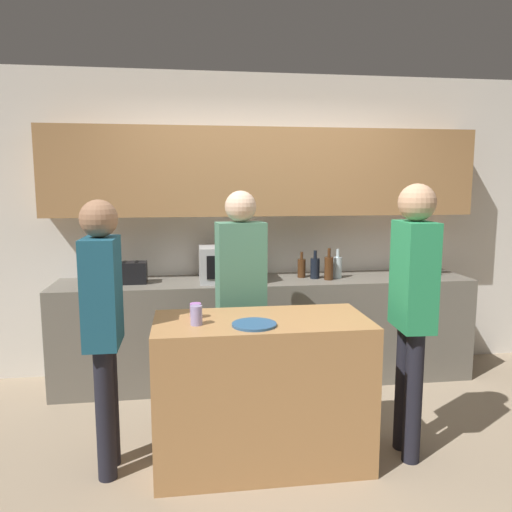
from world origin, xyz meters
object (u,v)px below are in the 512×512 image
at_px(cup_0, 196,315).
at_px(person_right, 241,286).
at_px(person_left, 103,315).
at_px(plate_on_island, 254,324).
at_px(bottle_0, 302,268).
at_px(microwave, 230,263).
at_px(bottle_3, 338,267).
at_px(person_center, 413,297).
at_px(bottle_2, 329,268).
at_px(toaster, 131,273).
at_px(potted_plant, 431,254).
at_px(bottle_1, 315,268).
at_px(cup_1, 196,311).

xyz_separation_m(cup_0, person_right, (0.33, 0.65, 0.03)).
bearing_deg(person_left, plate_on_island, 80.92).
bearing_deg(bottle_0, microwave, -174.17).
height_order(microwave, plate_on_island, microwave).
bearing_deg(microwave, bottle_3, -0.32).
height_order(microwave, person_center, person_center).
relative_size(bottle_2, plate_on_island, 1.06).
height_order(person_left, person_center, person_center).
relative_size(cup_0, person_right, 0.07).
distance_m(toaster, bottle_2, 1.68).
bearing_deg(person_right, person_left, 26.90).
distance_m(person_center, person_right, 1.18).
distance_m(bottle_3, person_right, 1.18).
distance_m(potted_plant, person_left, 2.98).
relative_size(bottle_1, bottle_3, 0.96).
distance_m(bottle_2, person_right, 1.06).
xyz_separation_m(bottle_3, person_left, (-1.80, -1.29, -0.03)).
height_order(potted_plant, plate_on_island, potted_plant).
bearing_deg(person_center, plate_on_island, 98.21).
relative_size(potted_plant, plate_on_island, 1.52).
bearing_deg(toaster, bottle_1, 0.07).
xyz_separation_m(bottle_2, cup_1, (-1.17, -1.15, -0.05)).
xyz_separation_m(potted_plant, plate_on_island, (-1.81, -1.44, -0.18)).
relative_size(toaster, person_right, 0.15).
distance_m(potted_plant, plate_on_island, 2.32).
distance_m(microwave, cup_1, 1.27).
distance_m(toaster, cup_1, 1.33).
distance_m(cup_0, person_left, 0.54).
height_order(cup_0, cup_1, cup_0).
relative_size(toaster, bottle_0, 1.13).
distance_m(person_left, person_center, 1.86).
height_order(bottle_3, cup_0, bottle_3).
height_order(potted_plant, person_left, person_left).
bearing_deg(microwave, plate_on_island, -89.45).
relative_size(microwave, bottle_3, 2.02).
relative_size(microwave, potted_plant, 1.32).
xyz_separation_m(microwave, cup_1, (-0.32, -1.22, -0.09)).
bearing_deg(person_center, person_right, 61.42).
height_order(plate_on_island, person_left, person_left).
xyz_separation_m(bottle_0, plate_on_island, (-0.63, -1.50, -0.07)).
relative_size(cup_0, cup_1, 1.23).
distance_m(plate_on_island, person_right, 0.71).
xyz_separation_m(potted_plant, bottle_0, (-1.18, 0.06, -0.11)).
distance_m(cup_1, person_center, 1.34).
distance_m(bottle_2, person_center, 1.30).
bearing_deg(plate_on_island, person_center, 4.16).
relative_size(bottle_0, person_right, 0.14).
height_order(bottle_2, cup_1, bottle_2).
xyz_separation_m(bottle_1, person_left, (-1.60, -1.30, -0.02)).
bearing_deg(potted_plant, bottle_2, -175.56).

